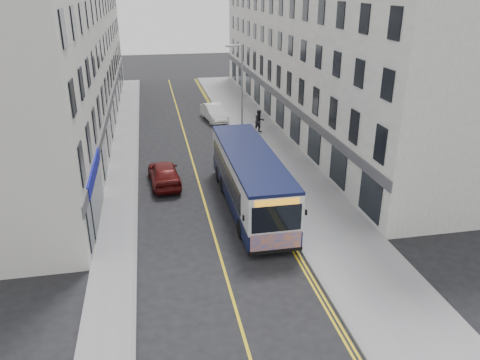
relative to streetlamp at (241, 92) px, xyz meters
name	(u,v)px	position (x,y,z in m)	size (l,w,h in m)	color
ground	(215,237)	(-4.17, -14.00, -4.38)	(140.00, 140.00, 0.00)	black
pavement_east	(272,152)	(2.08, -2.00, -4.32)	(4.50, 64.00, 0.12)	gray
pavement_west	(123,162)	(-9.17, -2.00, -4.32)	(2.00, 64.00, 0.12)	gray
kerb_east	(244,154)	(-0.17, -2.00, -4.32)	(0.18, 64.00, 0.13)	slate
kerb_west	(137,161)	(-8.17, -2.00, -4.32)	(0.18, 64.00, 0.13)	slate
road_centre_line	(192,158)	(-4.17, -2.00, -4.38)	(0.12, 64.00, 0.01)	gold
road_dbl_yellow_inner	(238,155)	(-0.62, -2.00, -4.38)	(0.10, 64.00, 0.01)	gold
road_dbl_yellow_outer	(241,155)	(-0.42, -2.00, -4.38)	(0.10, 64.00, 0.01)	gold
terrace_east	(305,50)	(7.33, 7.00, 2.12)	(6.00, 46.00, 13.00)	white
terrace_west	(70,56)	(-13.17, 7.00, 2.12)	(6.00, 46.00, 13.00)	silver
streetlamp	(241,92)	(0.00, 0.00, 0.00)	(1.32, 0.18, 8.00)	gray
city_bus	(250,178)	(-1.64, -10.90, -2.55)	(2.69, 11.55, 3.36)	#0B1033
bicycle	(287,191)	(0.73, -10.59, -3.72)	(0.72, 2.07, 1.09)	black
pedestrian_near	(255,138)	(0.96, -0.73, -3.45)	(0.59, 0.39, 1.62)	olive
pedestrian_far	(259,121)	(2.25, 3.17, -3.27)	(0.97, 0.75, 1.99)	black
car_white	(214,113)	(-0.97, 8.24, -3.62)	(1.62, 4.65, 1.53)	white
car_maroon	(164,173)	(-6.37, -6.58, -3.60)	(1.84, 4.58, 1.56)	#540E0E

